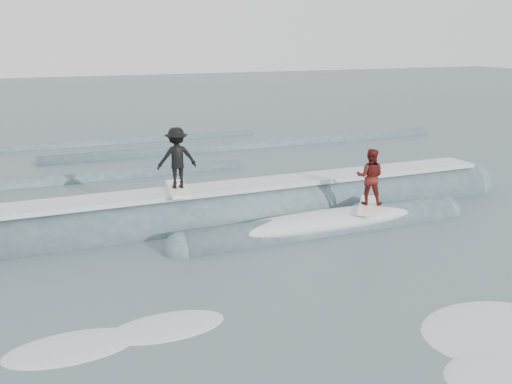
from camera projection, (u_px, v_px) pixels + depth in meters
name	position (u px, v px, depth m)	size (l,w,h in m)	color
ground	(364.00, 307.00, 12.41)	(160.00, 160.00, 0.00)	#3F525C
breaking_wave	(258.00, 218.00, 18.36)	(20.54, 3.84, 2.12)	#354E5A
surfer_black	(177.00, 160.00, 17.22)	(1.24, 2.06, 1.95)	white
surfer_red	(370.00, 180.00, 17.53)	(1.65, 1.92, 1.84)	white
whitewater	(465.00, 335.00, 11.23)	(14.58, 7.23, 0.10)	white
far_swells	(130.00, 159.00, 27.45)	(35.58, 8.65, 0.80)	#354E5A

